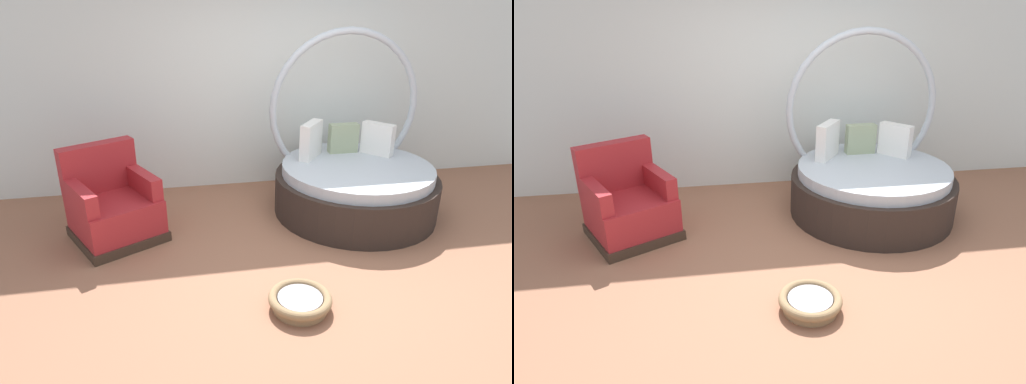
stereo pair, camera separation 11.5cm
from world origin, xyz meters
The scene contains 5 objects.
ground_plane centered at (0.00, 0.00, -0.01)m, with size 8.00×8.00×0.02m, color #936047.
back_wall centered at (0.00, 2.21, 1.51)m, with size 8.00×0.12×3.01m, color silver.
round_daybed centered at (0.82, 1.13, 0.39)m, with size 1.82×1.82×2.00m.
red_armchair centered at (-1.83, 0.96, 0.33)m, with size 1.08×1.08×0.94m.
pet_basket centered at (-0.27, -0.55, 0.07)m, with size 0.51×0.51×0.13m.
Camera 1 is at (-1.14, -3.36, 2.29)m, focal length 31.54 mm.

